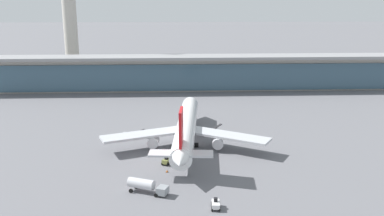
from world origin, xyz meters
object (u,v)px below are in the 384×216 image
at_px(service_truck_on_taxiway_olive, 167,161).
at_px(safety_cone_alpha, 167,171).
at_px(airliner_on_stand, 186,128).
at_px(service_truck_mid_apron_white, 216,204).
at_px(service_truck_by_tail_grey, 131,134).
at_px(service_truck_near_nose_red, 209,132).
at_px(service_truck_under_wing_grey, 146,185).

height_order(service_truck_on_taxiway_olive, safety_cone_alpha, service_truck_on_taxiway_olive).
relative_size(airliner_on_stand, service_truck_mid_apron_white, 19.65).
bearing_deg(service_truck_by_tail_grey, service_truck_on_taxiway_olive, -63.39).
distance_m(service_truck_near_nose_red, service_truck_on_taxiway_olive, 25.62).
bearing_deg(service_truck_near_nose_red, safety_cone_alpha, -113.86).
distance_m(airliner_on_stand, service_truck_under_wing_grey, 30.51).
xyz_separation_m(service_truck_under_wing_grey, safety_cone_alpha, (4.17, 10.57, -1.39)).
bearing_deg(service_truck_under_wing_grey, service_truck_mid_apron_white, -28.11).
bearing_deg(safety_cone_alpha, service_truck_near_nose_red, 66.14).
bearing_deg(service_truck_on_taxiway_olive, service_truck_under_wing_grey, -105.11).
xyz_separation_m(service_truck_mid_apron_white, safety_cone_alpha, (-9.49, 17.86, -0.56)).
relative_size(service_truck_mid_apron_white, service_truck_on_taxiway_olive, 0.89).
bearing_deg(service_truck_near_nose_red, service_truck_under_wing_grey, -113.23).
bearing_deg(service_truck_under_wing_grey, service_truck_by_tail_grey, 100.11).
bearing_deg(service_truck_mid_apron_white, service_truck_on_taxiway_olive, 112.70).
xyz_separation_m(service_truck_under_wing_grey, service_truck_mid_apron_white, (13.66, -7.30, -0.83)).
relative_size(service_truck_on_taxiway_olive, safety_cone_alpha, 4.76).
distance_m(service_truck_under_wing_grey, service_truck_mid_apron_white, 15.51).
relative_size(service_truck_under_wing_grey, service_truck_on_taxiway_olive, 2.64).
xyz_separation_m(airliner_on_stand, service_truck_under_wing_grey, (-9.20, -28.92, -3.18)).
height_order(service_truck_under_wing_grey, safety_cone_alpha, service_truck_under_wing_grey).
relative_size(service_truck_under_wing_grey, service_truck_mid_apron_white, 2.97).
distance_m(service_truck_under_wing_grey, service_truck_on_taxiway_olive, 15.98).
relative_size(service_truck_under_wing_grey, safety_cone_alpha, 12.57).
distance_m(service_truck_under_wing_grey, safety_cone_alpha, 11.45).
relative_size(airliner_on_stand, service_truck_on_taxiway_olive, 17.50).
bearing_deg(safety_cone_alpha, service_truck_on_taxiway_olive, 90.15).
xyz_separation_m(service_truck_on_taxiway_olive, safety_cone_alpha, (0.01, -4.84, -0.56)).
bearing_deg(service_truck_on_taxiway_olive, service_truck_by_tail_grey, 116.61).
xyz_separation_m(service_truck_under_wing_grey, service_truck_on_taxiway_olive, (4.16, 15.41, -0.83)).
xyz_separation_m(service_truck_near_nose_red, service_truck_by_tail_grey, (-22.86, -1.16, 0.00)).
height_order(service_truck_mid_apron_white, service_truck_on_taxiway_olive, same).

